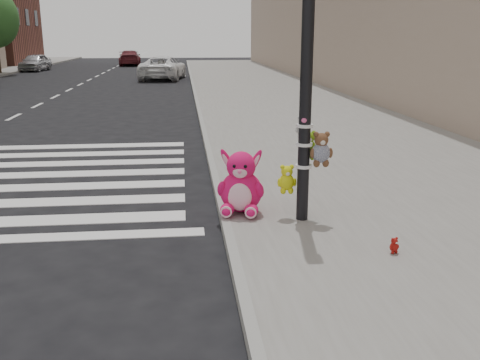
{
  "coord_description": "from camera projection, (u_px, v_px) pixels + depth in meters",
  "views": [
    {
      "loc": [
        1.01,
        -5.05,
        2.59
      ],
      "look_at": [
        1.73,
        1.69,
        0.75
      ],
      "focal_mm": 40.0,
      "sensor_mm": 36.0,
      "label": 1
    }
  ],
  "objects": [
    {
      "name": "car_silver_deep",
      "position": [
        35.0,
        62.0,
        39.55
      ],
      "size": [
        1.88,
        3.88,
        1.27
      ],
      "primitive_type": "imported",
      "rotation": [
        0.0,
        0.0,
        -0.1
      ],
      "color": "#B4B5B9",
      "rests_on": "ground"
    },
    {
      "name": "curb_edge",
      "position": [
        203.0,
        127.0,
        15.16
      ],
      "size": [
        0.12,
        80.0,
        0.15
      ],
      "primitive_type": "cube",
      "color": "gray",
      "rests_on": "ground"
    },
    {
      "name": "red_teddy",
      "position": [
        394.0,
        245.0,
        6.19
      ],
      "size": [
        0.16,
        0.13,
        0.2
      ],
      "primitive_type": null,
      "rotation": [
        0.0,
        0.0,
        0.37
      ],
      "color": "#9D130F",
      "rests_on": "sidewalk_near"
    },
    {
      "name": "car_white_near",
      "position": [
        163.0,
        68.0,
        32.0
      ],
      "size": [
        2.92,
        5.2,
        1.37
      ],
      "primitive_type": "imported",
      "rotation": [
        0.0,
        0.0,
        3.01
      ],
      "color": "white",
      "rests_on": "ground"
    },
    {
      "name": "ground",
      "position": [
        89.0,
        299.0,
        5.42
      ],
      "size": [
        120.0,
        120.0,
        0.0
      ],
      "primitive_type": "plane",
      "color": "black",
      "rests_on": "ground"
    },
    {
      "name": "pink_bunny",
      "position": [
        241.0,
        187.0,
        7.55
      ],
      "size": [
        0.69,
        0.78,
        0.94
      ],
      "rotation": [
        0.0,
        0.0,
        -0.21
      ],
      "color": "#E2135E",
      "rests_on": "sidewalk_near"
    },
    {
      "name": "signal_pole",
      "position": [
        307.0,
        104.0,
        6.98
      ],
      "size": [
        0.72,
        0.49,
        4.0
      ],
      "color": "black",
      "rests_on": "sidewalk_near"
    },
    {
      "name": "car_maroon_near",
      "position": [
        130.0,
        58.0,
        46.81
      ],
      "size": [
        2.07,
        4.56,
        1.3
      ],
      "primitive_type": "imported",
      "rotation": [
        0.0,
        0.0,
        3.2
      ],
      "color": "maroon",
      "rests_on": "ground"
    },
    {
      "name": "sidewalk_near",
      "position": [
        321.0,
        125.0,
        15.51
      ],
      "size": [
        7.0,
        80.0,
        0.14
      ],
      "primitive_type": "cube",
      "color": "slate",
      "rests_on": "ground"
    }
  ]
}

